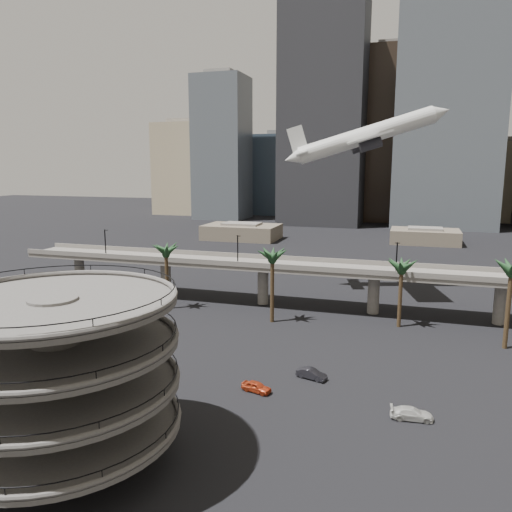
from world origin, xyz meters
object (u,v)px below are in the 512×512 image
(airborne_jet, at_px, (365,137))
(car_a, at_px, (256,387))
(car_b, at_px, (312,374))
(car_c, at_px, (412,414))
(overpass, at_px, (317,272))
(parking_ramp, at_px, (58,366))

(airborne_jet, relative_size, car_a, 9.22)
(car_b, distance_m, car_c, 14.67)
(car_b, height_order, car_c, car_c)
(car_a, bearing_deg, overpass, 13.92)
(overpass, distance_m, car_b, 34.22)
(parking_ramp, relative_size, car_b, 5.42)
(car_a, xyz_separation_m, car_b, (5.82, 5.91, 0.01))
(airborne_jet, xyz_separation_m, car_c, (11.85, -58.64, -33.40))
(parking_ramp, distance_m, car_a, 25.47)
(parking_ramp, distance_m, car_c, 37.65)
(car_b, bearing_deg, car_c, -103.90)
(parking_ramp, height_order, overpass, parking_ramp)
(parking_ramp, height_order, car_c, parking_ramp)
(car_a, bearing_deg, car_b, -30.39)
(parking_ramp, relative_size, overpass, 0.17)
(overpass, relative_size, car_b, 31.76)
(parking_ramp, bearing_deg, car_b, 54.27)
(airborne_jet, xyz_separation_m, car_a, (-6.71, -57.30, -33.41))
(car_c, bearing_deg, parking_ramp, 114.46)
(overpass, height_order, car_b, overpass)
(airborne_jet, xyz_separation_m, car_b, (-0.90, -51.39, -33.40))
(overpass, bearing_deg, car_b, -80.32)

